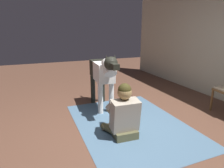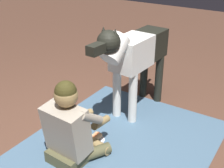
% 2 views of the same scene
% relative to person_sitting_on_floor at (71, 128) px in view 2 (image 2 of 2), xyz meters
% --- Properties ---
extents(ground_plane, '(14.37, 14.37, 0.00)m').
position_rel_person_sitting_on_floor_xyz_m(ground_plane, '(-0.02, -0.11, -0.34)').
color(ground_plane, brown).
extents(area_rug, '(2.36, 1.73, 0.01)m').
position_rel_person_sitting_on_floor_xyz_m(area_rug, '(-0.26, 0.27, -0.33)').
color(area_rug, '#47647D').
rests_on(area_rug, ground).
extents(person_sitting_on_floor, '(0.64, 0.58, 0.82)m').
position_rel_person_sitting_on_floor_xyz_m(person_sitting_on_floor, '(0.00, 0.00, 0.00)').
color(person_sitting_on_floor, brown).
rests_on(person_sitting_on_floor, ground).
extents(large_dog, '(1.44, 0.35, 1.14)m').
position_rel_person_sitting_on_floor_xyz_m(large_dog, '(-1.06, 0.06, 0.40)').
color(large_dog, white).
rests_on(large_dog, ground).
extents(hot_dog_on_plate, '(0.21, 0.21, 0.06)m').
position_rel_person_sitting_on_floor_xyz_m(hot_dog_on_plate, '(-0.33, 0.02, -0.31)').
color(hot_dog_on_plate, white).
rests_on(hot_dog_on_plate, ground).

